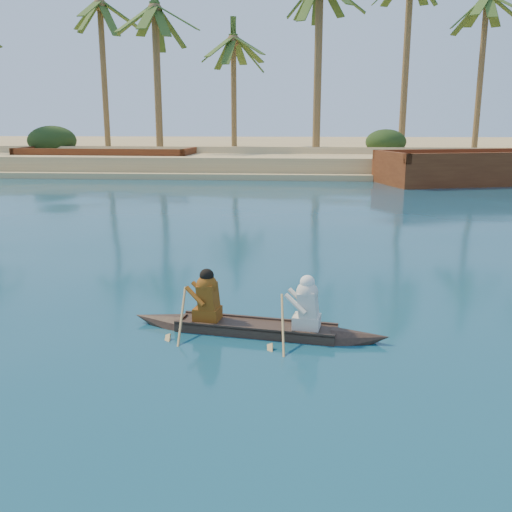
# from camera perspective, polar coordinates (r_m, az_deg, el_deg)

# --- Properties ---
(sandy_embankment) EXTENTS (150.00, 51.00, 1.50)m
(sandy_embankment) POSITION_cam_1_polar(r_m,az_deg,el_deg) (60.46, 11.63, 10.20)
(sandy_embankment) COLOR #D7BB79
(sandy_embankment) RESTS_ON ground
(palm_grove) EXTENTS (110.00, 14.00, 16.00)m
(palm_grove) POSITION_cam_1_polar(r_m,az_deg,el_deg) (48.80, 13.79, 18.19)
(palm_grove) COLOR #31591F
(palm_grove) RESTS_ON ground
(shrub_cluster) EXTENTS (100.00, 6.00, 2.40)m
(shrub_cluster) POSITION_cam_1_polar(r_m,az_deg,el_deg) (45.21, 14.00, 9.95)
(shrub_cluster) COLOR black
(shrub_cluster) RESTS_ON ground
(canoe) EXTENTS (4.59, 1.34, 1.25)m
(canoe) POSITION_cam_1_polar(r_m,az_deg,el_deg) (9.91, -0.00, -6.38)
(canoe) COLOR #3E2C22
(canoe) RESTS_ON ground
(barge_left) EXTENTS (12.50, 4.63, 2.06)m
(barge_left) POSITION_cam_1_polar(r_m,az_deg,el_deg) (42.48, -14.64, 9.07)
(barge_left) COLOR brown
(barge_left) RESTS_ON ground
(barge_mid) EXTENTS (14.07, 8.02, 2.23)m
(barge_mid) POSITION_cam_1_polar(r_m,az_deg,el_deg) (36.94, 22.57, 8.00)
(barge_mid) COLOR brown
(barge_mid) RESTS_ON ground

